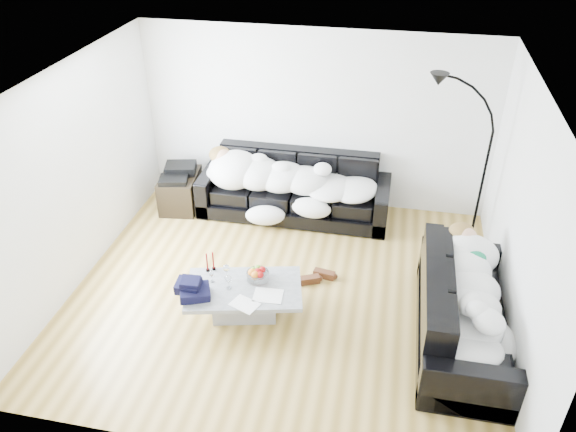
% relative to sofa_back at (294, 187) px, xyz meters
% --- Properties ---
extents(ground, '(5.00, 5.00, 0.00)m').
position_rel_sofa_back_xyz_m(ground, '(0.21, -1.79, -0.45)').
color(ground, olive).
rests_on(ground, ground).
extents(wall_back, '(5.00, 0.02, 2.60)m').
position_rel_sofa_back_xyz_m(wall_back, '(0.21, 0.46, 0.85)').
color(wall_back, silver).
rests_on(wall_back, ground).
extents(wall_left, '(0.02, 4.50, 2.60)m').
position_rel_sofa_back_xyz_m(wall_left, '(-2.29, -1.79, 0.85)').
color(wall_left, silver).
rests_on(wall_left, ground).
extents(wall_right, '(0.02, 4.50, 2.60)m').
position_rel_sofa_back_xyz_m(wall_right, '(2.71, -1.79, 0.85)').
color(wall_right, silver).
rests_on(wall_right, ground).
extents(ceiling, '(5.00, 5.00, 0.00)m').
position_rel_sofa_back_xyz_m(ceiling, '(0.21, -1.79, 2.15)').
color(ceiling, white).
rests_on(ceiling, ground).
extents(sofa_back, '(2.73, 0.94, 0.89)m').
position_rel_sofa_back_xyz_m(sofa_back, '(0.00, 0.00, 0.00)').
color(sofa_back, black).
rests_on(sofa_back, ground).
extents(sofa_right, '(0.93, 2.17, 0.88)m').
position_rel_sofa_back_xyz_m(sofa_right, '(2.27, -2.17, -0.01)').
color(sofa_right, black).
rests_on(sofa_right, ground).
extents(sleeper_back, '(2.31, 0.80, 0.46)m').
position_rel_sofa_back_xyz_m(sleeper_back, '(0.00, -0.05, 0.21)').
color(sleeper_back, white).
rests_on(sleeper_back, sofa_back).
extents(sleeper_right, '(0.78, 1.86, 0.45)m').
position_rel_sofa_back_xyz_m(sleeper_right, '(2.27, -2.17, 0.20)').
color(sleeper_right, white).
rests_on(sleeper_right, sofa_right).
extents(teal_cushion, '(0.42, 0.38, 0.20)m').
position_rel_sofa_back_xyz_m(teal_cushion, '(2.21, -1.50, 0.27)').
color(teal_cushion, '#0F6C43').
rests_on(teal_cushion, sofa_right).
extents(coffee_table, '(1.42, 1.02, 0.38)m').
position_rel_sofa_back_xyz_m(coffee_table, '(-0.14, -2.24, -0.26)').
color(coffee_table, '#939699').
rests_on(coffee_table, ground).
extents(fruit_bowl, '(0.31, 0.31, 0.16)m').
position_rel_sofa_back_xyz_m(fruit_bowl, '(-0.02, -2.07, 0.01)').
color(fruit_bowl, white).
rests_on(fruit_bowl, coffee_table).
extents(wine_glass_a, '(0.08, 0.08, 0.19)m').
position_rel_sofa_back_xyz_m(wine_glass_a, '(-0.38, -2.12, 0.02)').
color(wine_glass_a, white).
rests_on(wine_glass_a, coffee_table).
extents(wine_glass_b, '(0.08, 0.08, 0.15)m').
position_rel_sofa_back_xyz_m(wine_glass_b, '(-0.52, -2.21, 0.01)').
color(wine_glass_b, white).
rests_on(wine_glass_b, coffee_table).
extents(wine_glass_c, '(0.10, 0.10, 0.18)m').
position_rel_sofa_back_xyz_m(wine_glass_c, '(-0.30, -2.29, 0.02)').
color(wine_glass_c, white).
rests_on(wine_glass_c, coffee_table).
extents(candle_left, '(0.05, 0.05, 0.25)m').
position_rel_sofa_back_xyz_m(candle_left, '(-0.63, -2.04, 0.05)').
color(candle_left, maroon).
rests_on(candle_left, coffee_table).
extents(candle_right, '(0.05, 0.05, 0.24)m').
position_rel_sofa_back_xyz_m(candle_right, '(-0.57, -1.99, 0.05)').
color(candle_right, maroon).
rests_on(candle_right, coffee_table).
extents(newspaper_a, '(0.33, 0.26, 0.01)m').
position_rel_sofa_back_xyz_m(newspaper_a, '(0.16, -2.33, -0.06)').
color(newspaper_a, silver).
rests_on(newspaper_a, coffee_table).
extents(newspaper_b, '(0.35, 0.31, 0.01)m').
position_rel_sofa_back_xyz_m(newspaper_b, '(-0.06, -2.52, -0.06)').
color(newspaper_b, silver).
rests_on(newspaper_b, coffee_table).
extents(navy_jacket, '(0.42, 0.38, 0.17)m').
position_rel_sofa_back_xyz_m(navy_jacket, '(-0.66, -2.47, 0.10)').
color(navy_jacket, black).
rests_on(navy_jacket, coffee_table).
extents(shoes, '(0.51, 0.42, 0.10)m').
position_rel_sofa_back_xyz_m(shoes, '(0.57, -1.49, -0.39)').
color(shoes, '#472311').
rests_on(shoes, ground).
extents(av_cabinet, '(0.60, 0.81, 0.52)m').
position_rel_sofa_back_xyz_m(av_cabinet, '(-1.70, -0.13, -0.19)').
color(av_cabinet, black).
rests_on(av_cabinet, ground).
extents(stereo, '(0.51, 0.43, 0.13)m').
position_rel_sofa_back_xyz_m(stereo, '(-1.70, -0.13, 0.14)').
color(stereo, black).
rests_on(stereo, av_cabinet).
extents(floor_lamp, '(0.77, 0.33, 2.08)m').
position_rel_sofa_back_xyz_m(floor_lamp, '(2.49, -0.37, 0.59)').
color(floor_lamp, black).
rests_on(floor_lamp, ground).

